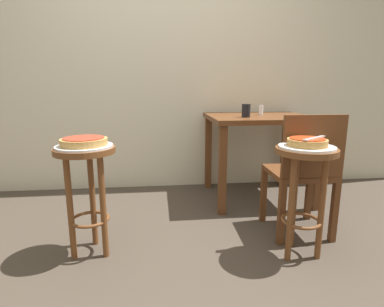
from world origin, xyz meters
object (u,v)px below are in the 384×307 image
object	(u,v)px
pizza_foreground	(307,142)
wooden_chair	(303,170)
serving_plate_foreground	(307,147)
serving_plate_middle	(84,146)
dining_table	(259,129)
stool_foreground	(304,179)
stool_middle	(87,178)
cup_near_edge	(246,111)
pizza_middle	(84,141)
condiment_shaker	(261,110)
pizza_server_knife	(314,138)

from	to	relation	value
pizza_foreground	wooden_chair	distance (m)	0.36
wooden_chair	serving_plate_foreground	bearing A→B (deg)	-115.36
serving_plate_middle	dining_table	size ratio (longest dim) A/B	0.36
stool_foreground	serving_plate_foreground	size ratio (longest dim) A/B	2.11
stool_middle	dining_table	world-z (taller)	dining_table
cup_near_edge	wooden_chair	xyz separation A→B (m)	(0.23, -0.62, -0.36)
wooden_chair	pizza_middle	bearing A→B (deg)	-176.69
stool_middle	wooden_chair	distance (m)	1.40
pizza_foreground	dining_table	xyz separation A→B (m)	(0.06, 1.00, -0.06)
pizza_foreground	dining_table	world-z (taller)	dining_table
serving_plate_foreground	wooden_chair	distance (m)	0.35
condiment_shaker	pizza_server_knife	size ratio (longest dim) A/B	0.40
pizza_middle	cup_near_edge	distance (m)	1.36
serving_plate_foreground	serving_plate_middle	world-z (taller)	same
dining_table	serving_plate_middle	bearing A→B (deg)	-147.89
wooden_chair	pizza_server_knife	xyz separation A→B (m)	(-0.09, -0.27, 0.27)
wooden_chair	pizza_server_knife	bearing A→B (deg)	-108.04
stool_foreground	pizza_foreground	distance (m)	0.22
pizza_foreground	pizza_middle	bearing A→B (deg)	172.60
stool_middle	cup_near_edge	distance (m)	1.40
pizza_foreground	stool_middle	size ratio (longest dim) A/B	0.33
stool_middle	condiment_shaker	world-z (taller)	condiment_shaker
serving_plate_foreground	stool_middle	size ratio (longest dim) A/B	0.47
condiment_shaker	stool_middle	bearing A→B (deg)	-146.80
pizza_foreground	stool_middle	xyz separation A→B (m)	(-1.28, 0.17, -0.22)
cup_near_edge	pizza_foreground	bearing A→B (deg)	-82.64
stool_foreground	pizza_middle	bearing A→B (deg)	172.60
serving_plate_foreground	pizza_foreground	world-z (taller)	pizza_foreground
cup_near_edge	condiment_shaker	size ratio (longest dim) A/B	1.25
serving_plate_foreground	pizza_middle	xyz separation A→B (m)	(-1.28, 0.17, 0.03)
serving_plate_foreground	pizza_server_knife	xyz separation A→B (m)	(0.03, -0.02, 0.06)
stool_foreground	pizza_middle	distance (m)	1.31
serving_plate_foreground	wooden_chair	size ratio (longest dim) A/B	0.38
cup_near_edge	pizza_server_knife	distance (m)	0.90
pizza_middle	wooden_chair	world-z (taller)	wooden_chair
wooden_chair	cup_near_edge	bearing A→B (deg)	110.31
serving_plate_middle	cup_near_edge	world-z (taller)	cup_near_edge
stool_foreground	condiment_shaker	bearing A→B (deg)	85.41
pizza_middle	stool_foreground	bearing A→B (deg)	-7.40
dining_table	pizza_server_knife	world-z (taller)	dining_table
stool_foreground	wooden_chair	size ratio (longest dim) A/B	0.79
stool_foreground	dining_table	xyz separation A→B (m)	(0.06, 1.00, 0.16)
serving_plate_middle	dining_table	world-z (taller)	dining_table
condiment_shaker	pizza_server_knife	xyz separation A→B (m)	(-0.05, -1.08, -0.08)
pizza_foreground	pizza_server_knife	distance (m)	0.04
stool_middle	wooden_chair	bearing A→B (deg)	3.31
cup_near_edge	condiment_shaker	world-z (taller)	cup_near_edge
stool_middle	pizza_middle	bearing A→B (deg)	135.00
wooden_chair	pizza_server_knife	size ratio (longest dim) A/B	3.86
pizza_foreground	wooden_chair	bearing A→B (deg)	64.64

